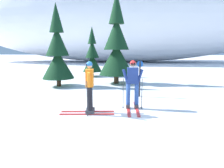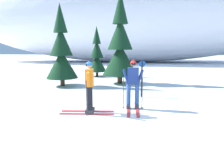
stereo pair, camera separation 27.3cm
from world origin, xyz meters
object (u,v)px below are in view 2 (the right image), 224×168
object	(u,v)px
pine_tree_center_left	(97,56)
trail_marker_post	(142,77)
pine_tree_far_left	(61,52)
skier_orange_jacket	(89,87)
skier_navy_jacket	(133,84)
pine_tree_center_right	(120,46)

from	to	relation	value
pine_tree_center_left	trail_marker_post	size ratio (longest dim) A/B	2.33
pine_tree_center_left	pine_tree_far_left	bearing A→B (deg)	-106.15
skier_orange_jacket	skier_navy_jacket	xyz separation A→B (m)	(1.43, 0.66, 0.00)
skier_orange_jacket	pine_tree_far_left	bearing A→B (deg)	119.03
pine_tree_far_left	skier_navy_jacket	bearing A→B (deg)	-45.35
trail_marker_post	pine_tree_center_left	bearing A→B (deg)	116.40
pine_tree_far_left	pine_tree_center_left	size ratio (longest dim) A/B	1.22
skier_orange_jacket	pine_tree_center_left	distance (m)	9.20
pine_tree_center_right	trail_marker_post	world-z (taller)	pine_tree_center_right
pine_tree_center_right	pine_tree_center_left	bearing A→B (deg)	123.33
skier_navy_jacket	pine_tree_center_left	world-z (taller)	pine_tree_center_left
skier_navy_jacket	pine_tree_center_left	xyz separation A→B (m)	(-2.86, 8.41, 0.68)
pine_tree_center_left	skier_navy_jacket	bearing A→B (deg)	-71.19
pine_tree_center_right	trail_marker_post	size ratio (longest dim) A/B	3.38
skier_orange_jacket	skier_navy_jacket	world-z (taller)	skier_navy_jacket
pine_tree_center_left	pine_tree_center_right	size ratio (longest dim) A/B	0.69
skier_orange_jacket	trail_marker_post	bearing A→B (deg)	54.96
skier_navy_jacket	pine_tree_far_left	world-z (taller)	pine_tree_far_left
pine_tree_center_left	trail_marker_post	bearing A→B (deg)	-63.60
skier_orange_jacket	pine_tree_center_right	xyz separation A→B (m)	(0.56, 6.03, 1.39)
skier_navy_jacket	trail_marker_post	size ratio (longest dim) A/B	1.10
pine_tree_center_left	pine_tree_center_right	distance (m)	3.70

